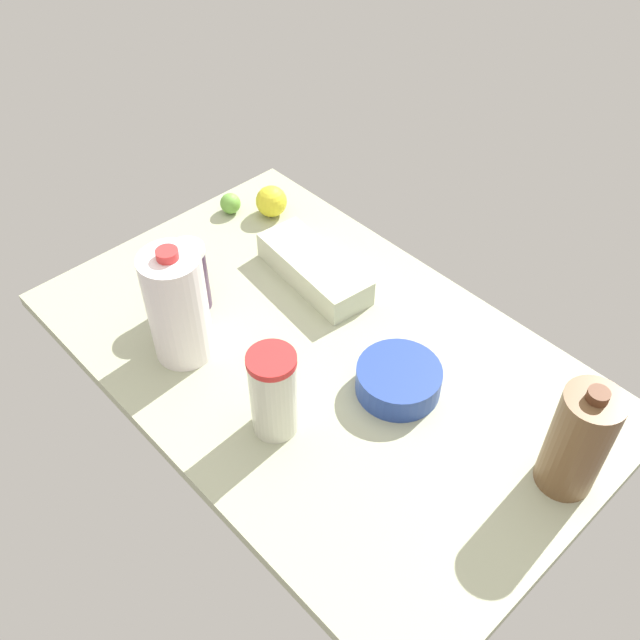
# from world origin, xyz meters

# --- Properties ---
(countertop) EXTENTS (1.20, 0.76, 0.03)m
(countertop) POSITION_xyz_m (0.00, 0.00, 0.01)
(countertop) COLOR #A7AC8B
(countertop) RESTS_ON ground
(shaker_bottle) EXTENTS (0.08, 0.08, 0.16)m
(shaker_bottle) POSITION_xyz_m (-0.30, -0.10, 0.11)
(shaker_bottle) COLOR #3D2741
(shaker_bottle) RESTS_ON countertop
(tumbler_cup) EXTENTS (0.09, 0.09, 0.19)m
(tumbler_cup) POSITION_xyz_m (0.08, -0.19, 0.13)
(tumbler_cup) COLOR beige
(tumbler_cup) RESTS_ON countertop
(milk_jug) EXTENTS (0.12, 0.12, 0.27)m
(milk_jug) POSITION_xyz_m (-0.20, -0.20, 0.16)
(milk_jug) COLOR white
(milk_jug) RESTS_ON countertop
(mixing_bowl) EXTENTS (0.17, 0.17, 0.06)m
(mixing_bowl) POSITION_xyz_m (0.18, 0.05, 0.06)
(mixing_bowl) COLOR #274194
(mixing_bowl) RESTS_ON countertop
(egg_carton) EXTENTS (0.31, 0.15, 0.06)m
(egg_carton) POSITION_xyz_m (-0.18, 0.15, 0.06)
(egg_carton) COLOR beige
(egg_carton) RESTS_ON countertop
(chocolate_milk_jug) EXTENTS (0.10, 0.10, 0.25)m
(chocolate_milk_jug) POSITION_xyz_m (0.52, 0.11, 0.14)
(chocolate_milk_jug) COLOR brown
(chocolate_milk_jug) RESTS_ON countertop
(lime_loose) EXTENTS (0.05, 0.05, 0.05)m
(lime_loose) POSITION_xyz_m (-0.52, 0.17, 0.06)
(lime_loose) COLOR #6BAA40
(lime_loose) RESTS_ON countertop
(lemon_beside_bowl) EXTENTS (0.08, 0.08, 0.08)m
(lemon_beside_bowl) POSITION_xyz_m (-0.44, 0.24, 0.07)
(lemon_beside_bowl) COLOR yellow
(lemon_beside_bowl) RESTS_ON countertop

